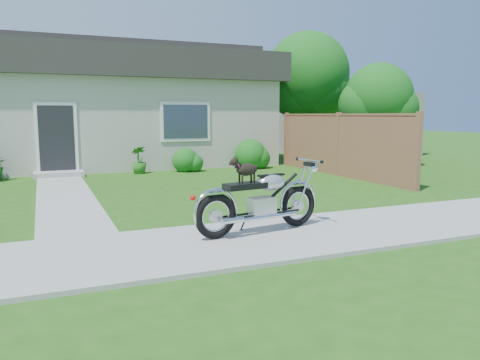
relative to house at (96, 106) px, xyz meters
name	(u,v)px	position (x,y,z in m)	size (l,w,h in m)	color
ground	(198,246)	(0.00, -11.99, -2.16)	(80.00, 80.00, 0.00)	#235114
sidewalk	(198,245)	(0.00, -11.99, -2.14)	(24.00, 2.20, 0.04)	#9E9B93
walkway	(65,196)	(-1.50, -6.99, -2.14)	(1.20, 8.00, 0.03)	#9E9B93
house	(96,106)	(0.00, 0.00, 0.00)	(12.60, 7.03, 4.50)	#BAB5A8
fence	(338,144)	(6.30, -6.24, -1.22)	(0.12, 6.62, 1.90)	#9F6847
tree_near	(383,100)	(9.16, -4.74, 0.16)	(2.45, 2.37, 3.63)	#3D2B1C
tree_far	(311,78)	(8.25, -1.43, 1.15)	(3.36, 3.36, 5.15)	#3D2B1C
shrub_row	(86,162)	(-0.73, -3.49, -1.72)	(11.08, 1.08, 1.08)	#195D18
potted_plant_right	(139,160)	(0.85, -3.44, -1.73)	(0.48, 0.48, 0.85)	#2B6E1E
motorcycle_with_dog	(261,199)	(1.11, -11.73, -1.61)	(2.22, 0.68, 1.16)	black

